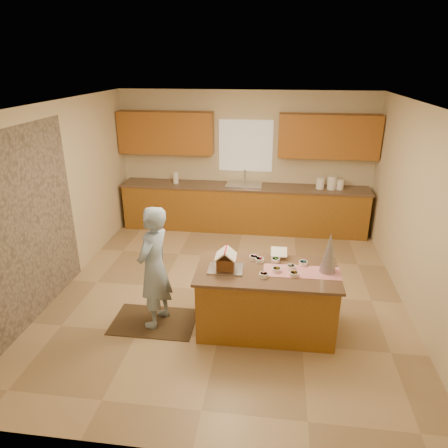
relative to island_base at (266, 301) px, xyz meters
The scene contains 28 objects.
floor 1.10m from the island_base, 124.03° to the left, with size 5.50×5.50×0.00m, color tan.
ceiling 2.51m from the island_base, 124.03° to the left, with size 5.50×5.50×0.00m, color silver.
wall_back 3.76m from the island_base, 99.01° to the left, with size 5.50×5.50×0.00m, color beige.
wall_front 2.20m from the island_base, 106.64° to the right, with size 5.50×5.50×0.00m, color beige.
wall_left 3.32m from the island_base, 164.63° to the left, with size 5.50×5.50×0.00m, color beige.
wall_right 2.31m from the island_base, 23.61° to the left, with size 5.50×5.50×0.00m, color beige.
stone_accent 3.16m from the island_base, behind, with size 2.50×2.50×0.00m, color gray.
window_curtain 3.82m from the island_base, 99.08° to the left, with size 1.05×0.03×1.00m, color white.
back_counter_base 3.34m from the island_base, 99.81° to the left, with size 4.80×0.60×0.88m, color #96571F.
back_counter_top 3.38m from the island_base, 99.81° to the left, with size 4.85×0.63×0.04m, color brown.
upper_cabinet_left 4.29m from the island_base, 121.84° to the left, with size 1.85×0.35×0.80m, color #9D5021.
upper_cabinet_right 3.85m from the island_base, 73.98° to the left, with size 1.85×0.35×0.80m, color #9D5021.
sink 3.38m from the island_base, 99.81° to the left, with size 0.70×0.45×0.12m, color silver.
faucet 3.58m from the island_base, 99.31° to the left, with size 0.03×0.03×0.28m, color silver.
island_base is the anchor object (origin of this frame).
island_top 0.42m from the island_base, ahead, with size 1.73×0.90×0.04m, color brown.
table_runner 0.61m from the island_base, ahead, with size 0.92×0.33×0.01m, color #B70D29.
baking_tray 0.68m from the island_base, behind, with size 0.42×0.31×0.02m, color silver.
cookbook 0.64m from the island_base, 69.36° to the left, with size 0.20×0.02×0.17m, color white.
tinsel_tree 1.00m from the island_base, ahead, with size 0.20×0.20×0.51m, color silver.
rug 1.51m from the island_base, behind, with size 1.09×0.71×0.01m, color black.
boy 1.47m from the island_base, behind, with size 0.58×0.38×1.60m, color #8BA6C5.
canister_a 3.47m from the island_base, 74.86° to the left, with size 0.15×0.15×0.21m, color white.
canister_b 3.53m from the island_base, 71.40° to the left, with size 0.17×0.17×0.25m, color white.
canister_c 3.58m from the island_base, 68.95° to the left, with size 0.13×0.13×0.19m, color white.
paper_towel 3.87m from the island_base, 120.45° to the left, with size 0.11×0.11×0.23m, color white.
gingerbread_house 0.76m from the island_base, behind, with size 0.26×0.26×0.26m.
candy_bowls 0.49m from the island_base, 35.99° to the left, with size 0.73×0.55×0.05m.
Camera 1 is at (0.62, -5.28, 3.22)m, focal length 32.89 mm.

